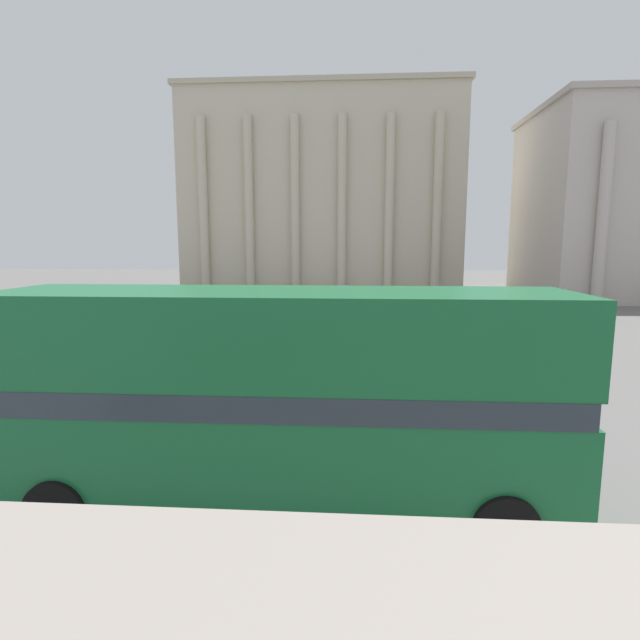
{
  "coord_description": "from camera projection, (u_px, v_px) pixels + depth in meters",
  "views": [
    {
      "loc": [
        -0.86,
        -2.24,
        4.99
      ],
      "look_at": [
        -2.09,
        15.72,
        2.29
      ],
      "focal_mm": 28.0,
      "sensor_mm": 36.0,
      "label": 1
    }
  ],
  "objects": [
    {
      "name": "car_white",
      "position": [
        501.0,
        343.0,
        22.13
      ],
      "size": [
        4.2,
        1.93,
        1.35
      ],
      "rotation": [
        0.0,
        0.0,
        3.39
      ],
      "color": "black",
      "rests_on": "ground_plane"
    },
    {
      "name": "pedestrian_yellow",
      "position": [
        481.0,
        318.0,
        27.3
      ],
      "size": [
        0.32,
        0.32,
        1.82
      ],
      "rotation": [
        0.0,
        0.0,
        0.66
      ],
      "color": "#282B33",
      "rests_on": "ground_plane"
    },
    {
      "name": "pedestrian_white",
      "position": [
        387.0,
        310.0,
        31.38
      ],
      "size": [
        0.32,
        0.32,
        1.62
      ],
      "rotation": [
        0.0,
        0.0,
        2.07
      ],
      "color": "#282B33",
      "rests_on": "ground_plane"
    },
    {
      "name": "traffic_light_near",
      "position": [
        228.0,
        356.0,
        12.33
      ],
      "size": [
        0.42,
        0.24,
        3.46
      ],
      "color": "black",
      "rests_on": "ground_plane"
    },
    {
      "name": "plaza_building_left",
      "position": [
        322.0,
        193.0,
        55.47
      ],
      "size": [
        30.22,
        11.43,
        21.46
      ],
      "color": "beige",
      "rests_on": "ground_plane"
    },
    {
      "name": "pedestrian_red",
      "position": [
        334.0,
        353.0,
        18.86
      ],
      "size": [
        0.32,
        0.32,
        1.69
      ],
      "rotation": [
        0.0,
        0.0,
        2.27
      ],
      "color": "#282B33",
      "rests_on": "ground_plane"
    },
    {
      "name": "double_decker_bus",
      "position": [
        283.0,
        391.0,
        9.15
      ],
      "size": [
        10.27,
        2.72,
        4.19
      ],
      "rotation": [
        0.0,
        0.0,
        -0.13
      ],
      "color": "black",
      "rests_on": "ground_plane"
    },
    {
      "name": "traffic_light_mid",
      "position": [
        369.0,
        327.0,
        17.38
      ],
      "size": [
        0.42,
        0.24,
        3.29
      ],
      "color": "black",
      "rests_on": "ground_plane"
    },
    {
      "name": "pedestrian_blue",
      "position": [
        124.0,
        392.0,
        13.99
      ],
      "size": [
        0.32,
        0.32,
        1.62
      ],
      "rotation": [
        0.0,
        0.0,
        2.8
      ],
      "color": "#282B33",
      "rests_on": "ground_plane"
    }
  ]
}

